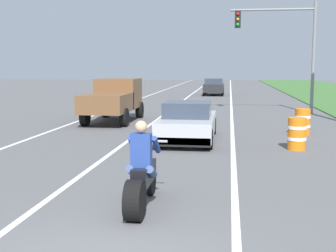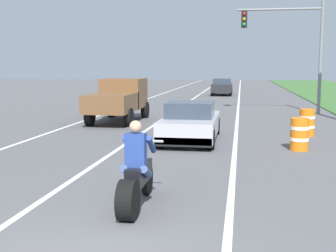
{
  "view_description": "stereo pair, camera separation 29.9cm",
  "coord_description": "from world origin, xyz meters",
  "px_view_note": "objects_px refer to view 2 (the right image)",
  "views": [
    {
      "loc": [
        1.66,
        -5.05,
        2.57
      ],
      "look_at": [
        0.06,
        6.57,
        1.0
      ],
      "focal_mm": 47.82,
      "sensor_mm": 36.0,
      "label": 1
    },
    {
      "loc": [
        1.95,
        -5.0,
        2.57
      ],
      "look_at": [
        0.06,
        6.57,
        1.0
      ],
      "focal_mm": 47.82,
      "sensor_mm": 36.0,
      "label": 2
    }
  ],
  "objects_px": {
    "construction_barrel_mid": "(307,122)",
    "distant_car_far_ahead": "(222,87)",
    "sports_car_silver": "(191,123)",
    "traffic_light_mast_near": "(294,40)",
    "motorcycle_with_rider": "(136,177)",
    "pickup_truck_left_lane_brown": "(119,98)",
    "construction_barrel_nearest": "(299,134)"
  },
  "relations": [
    {
      "from": "motorcycle_with_rider",
      "to": "sports_car_silver",
      "type": "relative_size",
      "value": 0.51
    },
    {
      "from": "motorcycle_with_rider",
      "to": "construction_barrel_mid",
      "type": "xyz_separation_m",
      "value": [
        4.27,
        9.43,
        -0.09
      ]
    },
    {
      "from": "sports_car_silver",
      "to": "traffic_light_mast_near",
      "type": "height_order",
      "value": "traffic_light_mast_near"
    },
    {
      "from": "motorcycle_with_rider",
      "to": "construction_barrel_mid",
      "type": "bearing_deg",
      "value": 65.65
    },
    {
      "from": "motorcycle_with_rider",
      "to": "pickup_truck_left_lane_brown",
      "type": "bearing_deg",
      "value": 106.82
    },
    {
      "from": "pickup_truck_left_lane_brown",
      "to": "construction_barrel_mid",
      "type": "distance_m",
      "value": 8.64
    },
    {
      "from": "motorcycle_with_rider",
      "to": "traffic_light_mast_near",
      "type": "relative_size",
      "value": 0.37
    },
    {
      "from": "distant_car_far_ahead",
      "to": "construction_barrel_mid",
      "type": "bearing_deg",
      "value": -79.95
    },
    {
      "from": "motorcycle_with_rider",
      "to": "distant_car_far_ahead",
      "type": "xyz_separation_m",
      "value": [
        0.14,
        32.71,
        0.18
      ]
    },
    {
      "from": "construction_barrel_mid",
      "to": "distant_car_far_ahead",
      "type": "xyz_separation_m",
      "value": [
        -4.13,
        23.28,
        0.27
      ]
    },
    {
      "from": "traffic_light_mast_near",
      "to": "pickup_truck_left_lane_brown",
      "type": "bearing_deg",
      "value": -149.13
    },
    {
      "from": "pickup_truck_left_lane_brown",
      "to": "motorcycle_with_rider",
      "type": "bearing_deg",
      "value": -73.18
    },
    {
      "from": "construction_barrel_nearest",
      "to": "construction_barrel_mid",
      "type": "xyz_separation_m",
      "value": [
        0.64,
        3.03,
        0.0
      ]
    },
    {
      "from": "pickup_truck_left_lane_brown",
      "to": "construction_barrel_mid",
      "type": "xyz_separation_m",
      "value": [
        8.05,
        -3.08,
        -0.6
      ]
    },
    {
      "from": "pickup_truck_left_lane_brown",
      "to": "construction_barrel_mid",
      "type": "relative_size",
      "value": 4.8
    },
    {
      "from": "motorcycle_with_rider",
      "to": "sports_car_silver",
      "type": "height_order",
      "value": "motorcycle_with_rider"
    },
    {
      "from": "pickup_truck_left_lane_brown",
      "to": "construction_barrel_nearest",
      "type": "relative_size",
      "value": 4.8
    },
    {
      "from": "pickup_truck_left_lane_brown",
      "to": "distant_car_far_ahead",
      "type": "height_order",
      "value": "pickup_truck_left_lane_brown"
    },
    {
      "from": "construction_barrel_mid",
      "to": "distant_car_far_ahead",
      "type": "relative_size",
      "value": 0.25
    },
    {
      "from": "distant_car_far_ahead",
      "to": "construction_barrel_nearest",
      "type": "bearing_deg",
      "value": -82.45
    },
    {
      "from": "traffic_light_mast_near",
      "to": "distant_car_far_ahead",
      "type": "relative_size",
      "value": 1.5
    },
    {
      "from": "construction_barrel_mid",
      "to": "distant_car_far_ahead",
      "type": "bearing_deg",
      "value": 100.05
    },
    {
      "from": "motorcycle_with_rider",
      "to": "distant_car_far_ahead",
      "type": "height_order",
      "value": "motorcycle_with_rider"
    },
    {
      "from": "motorcycle_with_rider",
      "to": "pickup_truck_left_lane_brown",
      "type": "relative_size",
      "value": 0.46
    },
    {
      "from": "traffic_light_mast_near",
      "to": "motorcycle_with_rider",
      "type": "bearing_deg",
      "value": -104.7
    },
    {
      "from": "traffic_light_mast_near",
      "to": "construction_barrel_mid",
      "type": "relative_size",
      "value": 6.0
    },
    {
      "from": "motorcycle_with_rider",
      "to": "construction_barrel_mid",
      "type": "height_order",
      "value": "motorcycle_with_rider"
    },
    {
      "from": "pickup_truck_left_lane_brown",
      "to": "distant_car_far_ahead",
      "type": "distance_m",
      "value": 20.58
    },
    {
      "from": "traffic_light_mast_near",
      "to": "distant_car_far_ahead",
      "type": "distance_m",
      "value": 16.15
    },
    {
      "from": "sports_car_silver",
      "to": "construction_barrel_mid",
      "type": "xyz_separation_m",
      "value": [
        4.14,
        1.8,
        -0.13
      ]
    },
    {
      "from": "construction_barrel_mid",
      "to": "distant_car_far_ahead",
      "type": "distance_m",
      "value": 23.65
    },
    {
      "from": "motorcycle_with_rider",
      "to": "traffic_light_mast_near",
      "type": "bearing_deg",
      "value": 75.3
    }
  ]
}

